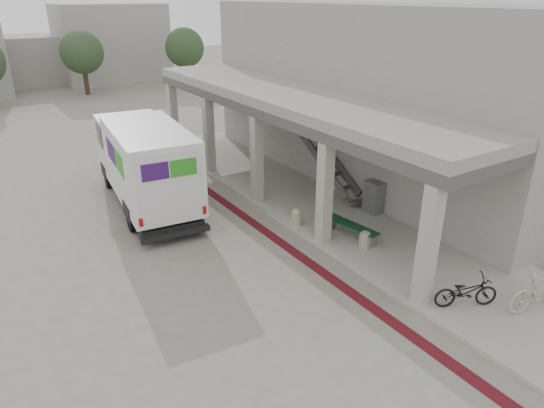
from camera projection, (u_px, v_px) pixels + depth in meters
ground at (276, 268)px, 14.08m from camera, size 120.00×120.00×0.00m
bike_lane_stripe at (268, 234)px, 16.12m from camera, size 0.35×40.00×0.01m
sidewalk at (377, 233)px, 16.05m from camera, size 4.40×28.00×0.12m
transit_building at (356, 99)px, 19.59m from camera, size 7.60×17.00×7.00m
distant_backdrop at (3, 56)px, 39.19m from camera, size 28.00×10.00×6.50m
tree_mid at (82, 53)px, 36.89m from camera, size 3.20×3.20×4.80m
tree_right at (185, 48)px, 40.10m from camera, size 3.20×3.20×4.80m
fedex_truck at (145, 162)px, 17.71m from camera, size 3.02×7.59×3.16m
bench at (351, 228)px, 15.47m from camera, size 0.70×2.04×0.47m
bollard_near at (365, 239)px, 14.92m from camera, size 0.37×0.37×0.55m
bollard_far at (297, 216)px, 16.45m from camera, size 0.38×0.38×0.56m
utility_cabinet at (374, 197)px, 17.25m from camera, size 0.53×0.70×1.14m
bicycle_black at (466, 291)px, 12.04m from camera, size 1.69×1.24×0.85m
bicycle_cream at (539, 290)px, 11.88m from camera, size 1.84×0.82×1.07m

